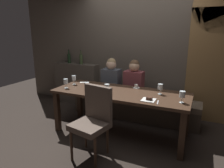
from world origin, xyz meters
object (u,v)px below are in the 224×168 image
Objects in this scene: wine_glass_end_right at (160,87)px; wine_glass_center_front at (74,78)px; wine_bottle_dark_red at (69,58)px; espresso_cup at (136,87)px; dining_table at (120,97)px; fork_on_table at (158,102)px; diner_bearded at (134,80)px; wine_glass_far_right at (87,86)px; banquette_bench at (133,107)px; wine_bottle_pale_label at (81,59)px; diner_redhead at (111,77)px; wine_glass_near_right at (66,82)px; wine_glass_end_left at (182,95)px; chair_near_side at (93,117)px; wine_glass_far_left at (107,87)px; dessert_plate at (149,99)px.

wine_glass_center_front is (-1.57, -0.05, 0.00)m from wine_glass_end_right.
wine_bottle_dark_red is 2.72× the size of espresso_cup.
fork_on_table reaches higher than dining_table.
wine_glass_far_right is (-0.47, -0.95, 0.06)m from diner_bearded.
banquette_bench is 1.67m from wine_bottle_pale_label.
diner_redhead is at bearing -179.29° from banquette_bench.
wine_glass_near_right and wine_glass_end_left have the same top height.
diner_bearded is 0.84m from wine_glass_end_right.
wine_glass_far_right is at bearing 128.75° from chair_near_side.
wine_glass_far_left is (-0.13, -0.23, 0.20)m from dining_table.
espresso_cup is 0.63× the size of dessert_plate.
banquette_bench is at bearing 106.51° from diner_bearded.
wine_glass_far_right is at bearing -175.38° from wine_glass_end_left.
diner_redhead is at bearing 152.43° from wine_glass_end_right.
wine_glass_center_front is (-0.95, -0.62, 0.07)m from diner_bearded.
diner_bearded is 4.41× the size of wine_glass_far_left.
wine_glass_end_right reaches higher than dining_table.
dining_table is 0.88× the size of banquette_bench.
wine_bottle_dark_red is at bearing 134.42° from wine_glass_far_right.
wine_bottle_pale_label is 2.23m from wine_glass_end_right.
diner_bearded is 1.47m from wine_bottle_pale_label.
dessert_plate is (-0.08, -0.36, -0.10)m from wine_glass_end_right.
banquette_bench is 0.56m from diner_bearded.
wine_bottle_pale_label reaches higher than diner_redhead.
diner_bearded is at bearing -0.41° from diner_redhead.
wine_bottle_dark_red is at bearing 143.77° from fork_on_table.
wine_glass_end_right is at bearing -24.28° from wine_bottle_pale_label.
chair_near_side reaches higher than wine_glass_end_left.
chair_near_side is 5.98× the size of wine_glass_far_right.
wine_glass_center_front reaches higher than espresso_cup.
wine_bottle_pale_label is 1.61m from wine_glass_far_right.
dining_table is 6.75× the size of wine_bottle_pale_label.
wine_glass_center_front is at bearing 145.20° from wine_glass_far_right.
wine_glass_far_left is (1.27, -1.26, -0.22)m from wine_bottle_pale_label.
diner_redhead is (-0.38, 1.42, 0.23)m from chair_near_side.
wine_bottle_dark_red reaches higher than diner_redhead.
chair_near_side reaches higher than dessert_plate.
wine_glass_near_right is (0.82, -1.25, -0.22)m from wine_bottle_dark_red.
wine_glass_end_right and wine_glass_near_right have the same top height.
fork_on_table is (1.15, -0.97, -0.05)m from diner_redhead.
wine_glass_near_right reaches higher than banquette_bench.
wine_bottle_dark_red is at bearing 156.37° from wine_glass_end_left.
wine_bottle_dark_red reaches higher than wine_glass_end_left.
chair_near_side is at bearing -86.64° from wine_glass_far_left.
banquette_bench is 15.24× the size of wine_glass_near_right.
espresso_cup is at bearing 122.80° from fork_on_table.
wine_glass_far_right is 1.45m from wine_glass_end_left.
diner_redhead is 4.43× the size of wine_glass_end_left.
chair_near_side is (-0.10, -0.72, -0.09)m from dining_table.
chair_near_side reaches higher than dining_table.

